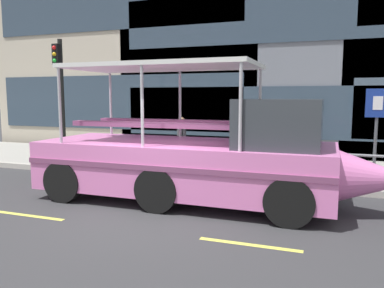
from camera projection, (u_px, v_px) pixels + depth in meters
name	position (u px, v px, depth m)	size (l,w,h in m)	color
ground_plane	(152.00, 212.00, 8.44)	(120.00, 120.00, 0.00)	#333335
sidewalk	(220.00, 166.00, 13.66)	(32.00, 4.80, 0.18)	#99968E
curb_edge	(198.00, 180.00, 11.34)	(32.00, 0.18, 0.18)	#B2ADA3
lane_centreline	(127.00, 228.00, 7.40)	(25.80, 0.12, 0.01)	#DBD64C
curb_guardrail	(231.00, 157.00, 11.26)	(11.41, 0.09, 0.87)	gray
traffic_light_pole	(61.00, 89.00, 13.61)	(0.24, 0.46, 4.39)	black
parking_sign	(377.00, 120.00, 10.17)	(0.60, 0.12, 2.58)	#4C4F54
duck_tour_boat	(203.00, 158.00, 9.20)	(8.89, 2.64, 3.33)	pink
pedestrian_near_bow	(314.00, 141.00, 11.78)	(0.30, 0.44, 1.66)	#1E2338
pedestrian_mid_left	(253.00, 141.00, 12.16)	(0.38, 0.32, 1.62)	#1E2338
pedestrian_mid_right	(182.00, 138.00, 12.53)	(0.38, 0.36, 1.70)	#47423D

